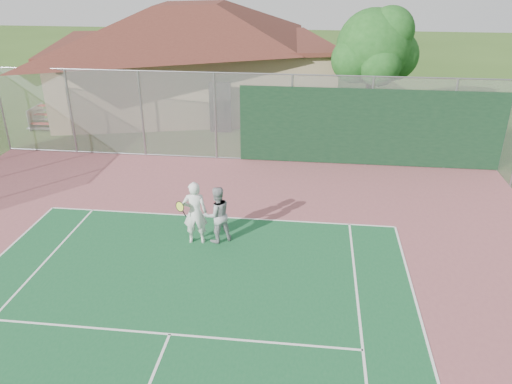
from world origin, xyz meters
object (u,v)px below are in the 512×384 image
Objects in this scene: bleachers at (60,117)px; player_white_front at (195,213)px; tree at (376,49)px; clubhouse at (193,46)px; player_grey_back at (217,215)px.

player_white_front is (9.02, -9.95, 0.42)m from bleachers.
player_white_front is at bearing -116.45° from tree.
clubhouse reaches higher than tree.
player_white_front is at bearing -90.99° from clubhouse.
tree is 3.01× the size of player_white_front.
bleachers is 0.47× the size of tree.
clubhouse reaches higher than player_white_front.
tree is 13.04m from player_grey_back.
clubhouse is 10.07× the size of player_grey_back.
tree is (14.86, 1.78, 3.18)m from bleachers.
clubhouse is 15.24m from player_white_front.
player_grey_back reaches higher than bleachers.
bleachers is at bearing -55.35° from player_white_front.
clubhouse is 6.35× the size of bleachers.
clubhouse is 9.71m from tree.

